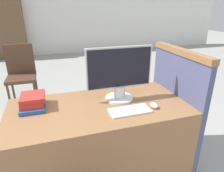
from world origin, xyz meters
The scene contains 9 objects.
wall_back centered at (0.00, 5.89, 1.40)m, with size 12.00×0.06×2.80m.
desk centered at (0.00, 0.36, 0.38)m, with size 1.44×0.72×0.75m.
carrel_divider centered at (0.74, 0.39, 0.59)m, with size 0.07×0.77×1.17m.
monitor centered at (0.20, 0.43, 0.98)m, with size 0.56×0.24×0.46m.
keyboard centered at (0.20, 0.20, 0.76)m, with size 0.31×0.15×0.02m.
mouse centered at (0.41, 0.20, 0.77)m, with size 0.05×0.08×0.04m.
book_stack centered at (-0.51, 0.49, 0.81)m, with size 0.19×0.24×0.11m.
far_chair centered at (-0.82, 2.35, 0.52)m, with size 0.44×0.44×0.94m.
bookshelf_far centered at (-1.54, 5.65, 0.86)m, with size 1.12×0.32×1.72m.
Camera 1 is at (-0.33, -1.05, 1.51)m, focal length 32.00 mm.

